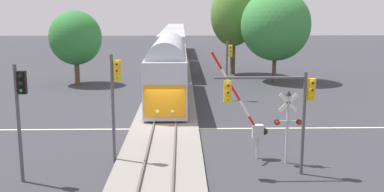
{
  "coord_description": "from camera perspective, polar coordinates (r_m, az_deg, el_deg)",
  "views": [
    {
      "loc": [
        1.13,
        -28.25,
        7.59
      ],
      "look_at": [
        1.8,
        0.91,
        2.0
      ],
      "focal_mm": 41.9,
      "sensor_mm": 36.0,
      "label": 1
    }
  ],
  "objects": [
    {
      "name": "ground_plane",
      "position": [
        29.27,
        -3.5,
        -4.2
      ],
      "size": [
        220.0,
        220.0,
        0.0
      ],
      "primitive_type": "plane",
      "color": "#333338"
    },
    {
      "name": "traffic_signal_median",
      "position": [
        22.35,
        -9.76,
        0.64
      ],
      "size": [
        0.53,
        0.38,
        5.5
      ],
      "color": "#4C4C51",
      "rests_on": "ground"
    },
    {
      "name": "railway_track",
      "position": [
        29.25,
        -3.5,
        -4.02
      ],
      "size": [
        4.4,
        80.0,
        0.32
      ],
      "color": "gray",
      "rests_on": "ground"
    },
    {
      "name": "oak_far_right",
      "position": [
        49.08,
        10.6,
        8.87
      ],
      "size": [
        7.41,
        7.41,
        9.85
      ],
      "color": "brown",
      "rests_on": "ground"
    },
    {
      "name": "commuter_train",
      "position": [
        58.7,
        -2.43,
        6.09
      ],
      "size": [
        3.04,
        62.98,
        5.16
      ],
      "color": "#B2B7C1",
      "rests_on": "railway_track"
    },
    {
      "name": "oak_behind_train",
      "position": [
        47.89,
        -14.62,
        7.18
      ],
      "size": [
        5.35,
        5.35,
        7.62
      ],
      "color": "brown",
      "rests_on": "ground"
    },
    {
      "name": "crossing_signal_mast",
      "position": [
        22.72,
        12.1,
        -2.95
      ],
      "size": [
        1.36,
        0.44,
        3.7
      ],
      "color": "#B2B2B7",
      "rests_on": "ground"
    },
    {
      "name": "road_centre_stripe",
      "position": [
        29.27,
        -3.5,
        -4.19
      ],
      "size": [
        44.0,
        0.2,
        0.01
      ],
      "color": "beige",
      "rests_on": "ground"
    },
    {
      "name": "traffic_signal_near_right",
      "position": [
        20.75,
        10.89,
        -0.32
      ],
      "size": [
        4.6,
        0.38,
        4.85
      ],
      "color": "#4C4C51",
      "rests_on": "ground"
    },
    {
      "name": "crossing_gate_near",
      "position": [
        23.24,
        7.8,
        -3.45
      ],
      "size": [
        2.99,
        0.4,
        5.59
      ],
      "color": "#B7B7BC",
      "rests_on": "ground"
    },
    {
      "name": "traffic_signal_far_side",
      "position": [
        38.23,
        4.68,
        4.47
      ],
      "size": [
        0.53,
        0.38,
        5.02
      ],
      "color": "#4C4C51",
      "rests_on": "ground"
    },
    {
      "name": "traffic_signal_near_left",
      "position": [
        20.88,
        -21.03,
        -0.98
      ],
      "size": [
        0.53,
        0.38,
        5.32
      ],
      "color": "#4C4C51",
      "rests_on": "ground"
    },
    {
      "name": "elm_centre_background",
      "position": [
        53.99,
        5.31,
        10.27
      ],
      "size": [
        5.45,
        5.45,
        10.86
      ],
      "color": "brown",
      "rests_on": "ground"
    }
  ]
}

